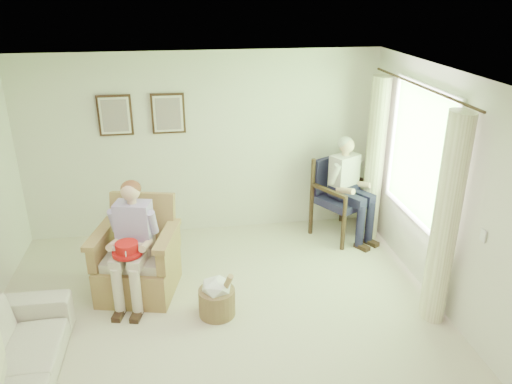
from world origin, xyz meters
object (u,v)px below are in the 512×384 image
Objects in this scene: sofa at (0,373)px; person_wicker at (133,234)px; red_hat at (127,250)px; wicker_armchair at (138,264)px; person_dark at (347,181)px; hatbox at (217,296)px; wood_armchair at (342,193)px.

person_wicker is (1.06, 1.44, 0.51)m from sofa.
sofa is 1.66m from red_hat.
red_hat is (-0.06, -0.34, 0.38)m from wicker_armchair.
person_wicker is 3.04m from person_dark.
wicker_armchair is 1.91m from sofa.
person_dark is at bearing 31.58° from wicker_armchair.
wicker_armchair reaches higher than hatbox.
person_wicker is at bearing -76.67° from wicker_armchair.
red_hat is at bearing -86.59° from wicker_armchair.
red_hat is (-0.06, -0.20, -0.08)m from person_wicker.
person_dark is at bearing -57.08° from sofa.
person_wicker is 0.96× the size of person_dark.
wicker_armchair is 1.89× the size of hatbox.
red_hat is (-2.90, -1.28, -0.13)m from person_dark.
wood_armchair is 1.89× the size of hatbox.
wood_armchair reaches higher than wicker_armchair.
wicker_armchair reaches higher than sofa.
sofa is 1.53× the size of person_wicker.
person_wicker is 4.26× the size of red_hat.
wood_armchair is 0.81× the size of person_wicker.
wood_armchair is at bearing 59.87° from person_dark.
red_hat is (-2.90, -1.46, 0.13)m from wood_armchair.
person_dark is 4.44× the size of red_hat.
sofa is at bearing -153.60° from hatbox.
sofa is at bearing -128.87° from red_hat.
wood_armchair reaches higher than hatbox.
wood_armchair is 2.65m from hatbox.
wood_armchair is 3.25m from red_hat.
person_wicker is at bearing -36.44° from sofa.
red_hat is at bearing -93.73° from person_wicker.
sofa is at bearing -175.35° from wood_armchair.
wicker_armchair is at bearing 168.12° from person_dark.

